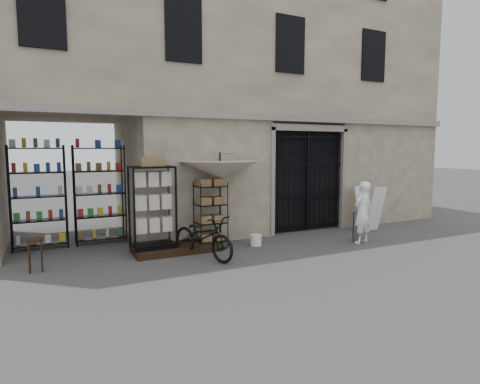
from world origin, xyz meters
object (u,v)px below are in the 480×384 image
white_bucket (256,240)px  market_umbrella (220,165)px  display_cabinet (153,212)px  steel_bollard (356,227)px  shopkeeper (361,243)px  easel_sign (370,209)px  wire_rack (211,215)px  bicycle (203,258)px  wooden_stool (35,255)px

white_bucket → market_umbrella: bearing=155.1°
display_cabinet → white_bucket: display_cabinet is taller
market_umbrella → steel_bollard: bearing=-19.9°
white_bucket → steel_bollard: bearing=-18.2°
shopkeeper → white_bucket: bearing=-34.6°
market_umbrella → white_bucket: market_umbrella is taller
display_cabinet → shopkeeper: (5.06, -1.31, -0.99)m
white_bucket → easel_sign: 3.87m
wire_rack → steel_bollard: 3.77m
steel_bollard → shopkeeper: size_ratio=0.50×
bicycle → white_bucket: bearing=-4.3°
market_umbrella → bicycle: size_ratio=1.52×
white_bucket → steel_bollard: (2.49, -0.82, 0.26)m
display_cabinet → steel_bollard: 5.16m
market_umbrella → easel_sign: size_ratio=2.16×
white_bucket → wooden_stool: bearing=179.2°
wire_rack → shopkeeper: (3.60, -1.39, -0.78)m
bicycle → shopkeeper: bicycle is taller
white_bucket → wooden_stool: size_ratio=0.44×
bicycle → wooden_stool: size_ratio=2.82×
display_cabinet → easel_sign: 6.36m
wire_rack → shopkeeper: size_ratio=1.01×
display_cabinet → steel_bollard: (5.00, -1.14, -0.60)m
wire_rack → market_umbrella: size_ratio=0.57×
display_cabinet → bicycle: 1.57m
steel_bollard → display_cabinet: bearing=167.1°
bicycle → wire_rack: bearing=37.3°
display_cabinet → shopkeeper: 5.31m
wire_rack → wooden_stool: wire_rack is taller
easel_sign → steel_bollard: bearing=-158.2°
bicycle → shopkeeper: bearing=-28.0°
bicycle → easel_sign: size_ratio=1.42×
steel_bollard → easel_sign: easel_sign is taller
wire_rack → easel_sign: size_ratio=1.23×
wire_rack → bicycle: size_ratio=0.87×
market_umbrella → wooden_stool: bearing=-175.8°
white_bucket → easel_sign: bearing=0.8°
display_cabinet → bicycle: (0.91, -0.81, -0.99)m
wire_rack → wooden_stool: bearing=161.6°
wire_rack → bicycle: 1.31m
wire_rack → bicycle: wire_rack is taller
wire_rack → market_umbrella: 1.25m
wire_rack → shopkeeper: bearing=-44.5°
wire_rack → white_bucket: wire_rack is taller
wooden_stool → easel_sign: 8.75m
white_bucket → shopkeeper: size_ratio=0.18×
market_umbrella → wooden_stool: market_umbrella is taller
steel_bollard → easel_sign: bearing=33.1°
display_cabinet → easel_sign: bearing=4.7°
easel_sign → wire_rack: bearing=164.6°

